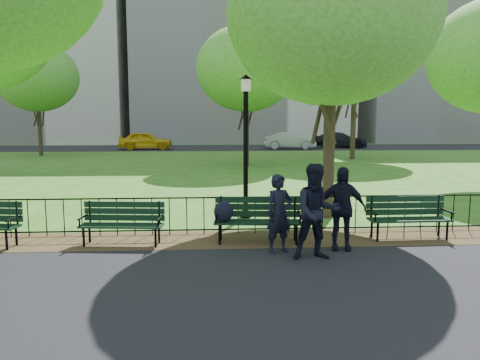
{
  "coord_description": "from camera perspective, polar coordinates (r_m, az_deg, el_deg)",
  "views": [
    {
      "loc": [
        -1.62,
        -8.72,
        2.7
      ],
      "look_at": [
        -0.99,
        1.5,
        1.35
      ],
      "focal_mm": 35.0,
      "sensor_mm": 36.0,
      "label": 1
    }
  ],
  "objects": [
    {
      "name": "sedan_silver",
      "position": [
        42.01,
        6.07,
        4.8
      ],
      "size": [
        4.68,
        1.93,
        1.51
      ],
      "primitive_type": "imported",
      "rotation": [
        0.0,
        0.0,
        1.5
      ],
      "color": "#9C9FA3",
      "rests_on": "far_street"
    },
    {
      "name": "ground",
      "position": [
        9.27,
        6.78,
        -9.49
      ],
      "size": [
        120.0,
        120.0,
        0.0
      ],
      "primitive_type": "plane",
      "color": "#27651A"
    },
    {
      "name": "tree_far_w",
      "position": [
        37.38,
        -23.52,
        11.46
      ],
      "size": [
        5.88,
        5.88,
        8.19
      ],
      "color": "#2D2116",
      "rests_on": "ground"
    },
    {
      "name": "park_bench_main",
      "position": [
        10.16,
        0.51,
        -4.1
      ],
      "size": [
        1.93,
        0.75,
        1.07
      ],
      "rotation": [
        0.0,
        0.0,
        -0.09
      ],
      "color": "black",
      "rests_on": "ground"
    },
    {
      "name": "iron_fence",
      "position": [
        11.06,
        4.97,
        -4.01
      ],
      "size": [
        24.06,
        0.06,
        1.0
      ],
      "color": "black",
      "rests_on": "ground"
    },
    {
      "name": "tree_near_e",
      "position": [
        13.16,
        11.17,
        19.11
      ],
      "size": [
        5.56,
        5.56,
        7.75
      ],
      "color": "#2D2116",
      "rests_on": "ground"
    },
    {
      "name": "tree_far_e",
      "position": [
        32.54,
        13.92,
        15.48
      ],
      "size": [
        7.59,
        7.59,
        10.57
      ],
      "color": "#2D2116",
      "rests_on": "ground"
    },
    {
      "name": "person_mid",
      "position": [
        9.06,
        9.34,
        -3.85
      ],
      "size": [
        0.91,
        0.49,
        1.84
      ],
      "primitive_type": "imported",
      "rotation": [
        0.0,
        0.0,
        0.03
      ],
      "color": "black",
      "rests_on": "asphalt_path"
    },
    {
      "name": "far_street",
      "position": [
        43.83,
        -1.42,
        3.96
      ],
      "size": [
        70.0,
        9.0,
        0.01
      ],
      "primitive_type": "cube",
      "color": "black",
      "rests_on": "ground"
    },
    {
      "name": "park_bench_left_a",
      "position": [
        10.38,
        -14.1,
        -4.58
      ],
      "size": [
        1.8,
        0.71,
        1.0
      ],
      "rotation": [
        0.0,
        0.0,
        -0.1
      ],
      "color": "black",
      "rests_on": "ground"
    },
    {
      "name": "park_bench_right_a",
      "position": [
        11.23,
        19.76,
        -3.77
      ],
      "size": [
        1.84,
        0.6,
        1.04
      ],
      "rotation": [
        0.0,
        0.0,
        0.02
      ],
      "color": "black",
      "rests_on": "ground"
    },
    {
      "name": "apartment_east",
      "position": [
        63.77,
        23.02,
        15.29
      ],
      "size": [
        20.0,
        15.0,
        24.0
      ],
      "primitive_type": "cube",
      "color": "beige",
      "rests_on": "ground"
    },
    {
      "name": "apartment_mid",
      "position": [
        58.15,
        0.11,
        19.7
      ],
      "size": [
        24.0,
        15.0,
        30.0
      ],
      "primitive_type": "cube",
      "color": "silver",
      "rests_on": "ground"
    },
    {
      "name": "tree_far_c",
      "position": [
        26.93,
        0.8,
        13.42
      ],
      "size": [
        5.67,
        5.67,
        7.9
      ],
      "color": "#2D2116",
      "rests_on": "ground"
    },
    {
      "name": "asphalt_path",
      "position": [
        6.18,
        12.72,
        -18.53
      ],
      "size": [
        60.0,
        9.2,
        0.01
      ],
      "primitive_type": "cube",
      "color": "black",
      "rests_on": "ground"
    },
    {
      "name": "apartment_west",
      "position": [
        61.15,
        -24.01,
        16.56
      ],
      "size": [
        22.0,
        15.0,
        26.0
      ],
      "primitive_type": "cube",
      "color": "beige",
      "rests_on": "ground"
    },
    {
      "name": "person_right",
      "position": [
        9.82,
        12.22,
        -3.4
      ],
      "size": [
        1.06,
        0.57,
        1.72
      ],
      "primitive_type": "imported",
      "rotation": [
        0.0,
        0.0,
        -0.16
      ],
      "color": "black",
      "rests_on": "asphalt_path"
    },
    {
      "name": "sedan_dark",
      "position": [
        44.7,
        12.08,
        4.8
      ],
      "size": [
        5.28,
        3.06,
        1.44
      ],
      "primitive_type": "imported",
      "rotation": [
        0.0,
        0.0,
        1.35
      ],
      "color": "black",
      "rests_on": "far_street"
    },
    {
      "name": "dirt_strip",
      "position": [
        10.69,
        5.34,
        -7.09
      ],
      "size": [
        60.0,
        1.6,
        0.01
      ],
      "primitive_type": "cube",
      "color": "#3D2D19",
      "rests_on": "ground"
    },
    {
      "name": "lamppost",
      "position": [
        12.66,
        0.7,
        4.79
      ],
      "size": [
        0.35,
        0.35,
        3.86
      ],
      "color": "black",
      "rests_on": "ground"
    },
    {
      "name": "taxi",
      "position": [
        41.87,
        -11.44,
        4.74
      ],
      "size": [
        4.75,
        2.15,
        1.58
      ],
      "primitive_type": "imported",
      "rotation": [
        0.0,
        0.0,
        1.63
      ],
      "color": "gold",
      "rests_on": "far_street"
    },
    {
      "name": "person_left",
      "position": [
        9.44,
        4.8,
        -4.12
      ],
      "size": [
        0.68,
        0.57,
        1.59
      ],
      "primitive_type": "imported",
      "rotation": [
        0.0,
        0.0,
        0.39
      ],
      "color": "black",
      "rests_on": "asphalt_path"
    }
  ]
}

